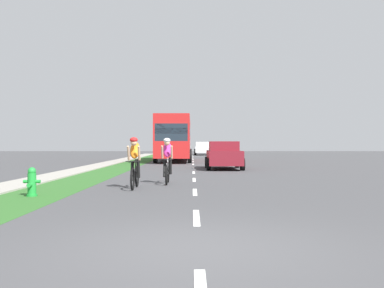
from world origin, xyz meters
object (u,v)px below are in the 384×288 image
sedan_maroon (224,155)px  bus_red (175,137)px  pickup_white (204,148)px  fire_hydrant_green (33,182)px  cyclist_trailing (168,160)px  cyclist_lead (136,162)px

sedan_maroon → bus_red: bearing=105.5°
bus_red → pickup_white: bus_red is taller
sedan_maroon → fire_hydrant_green: bearing=-115.3°
bus_red → fire_hydrant_green: bearing=-96.6°
bus_red → pickup_white: bearing=81.8°
sedan_maroon → cyclist_trailing: bearing=-106.1°
cyclist_trailing → sedan_maroon: size_ratio=0.40×
sedan_maroon → pickup_white: pickup_white is taller
bus_red → cyclist_lead: bearing=-90.9°
fire_hydrant_green → pickup_white: pickup_white is taller
cyclist_lead → bus_red: size_ratio=0.15×
fire_hydrant_green → bus_red: (2.79, 24.04, 1.61)m
cyclist_lead → bus_red: bearing=89.1°
fire_hydrant_green → sedan_maroon: sedan_maroon is taller
bus_red → pickup_white: (2.81, 19.39, -1.15)m
sedan_maroon → pickup_white: bearing=90.7°
sedan_maroon → bus_red: 11.92m
cyclist_lead → cyclist_trailing: size_ratio=1.00×
fire_hydrant_green → cyclist_trailing: size_ratio=0.44×
fire_hydrant_green → cyclist_trailing: cyclist_trailing is taller
pickup_white → cyclist_lead: bearing=-94.3°
fire_hydrant_green → sedan_maroon: bearing=64.7°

